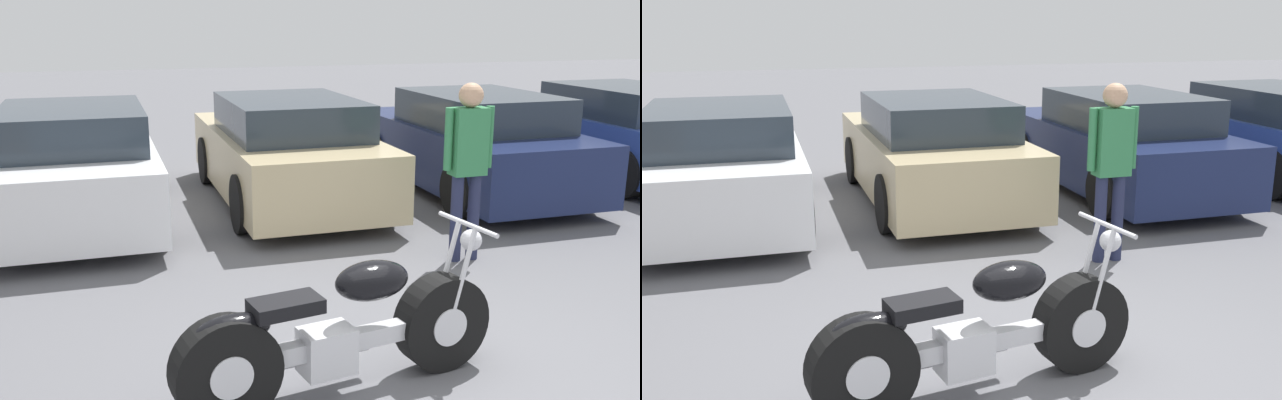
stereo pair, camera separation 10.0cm
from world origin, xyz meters
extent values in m
plane|color=slate|center=(0.00, 0.00, 0.00)|extent=(60.00, 60.00, 0.00)
cylinder|color=black|center=(0.22, 0.19, 0.34)|extent=(0.70, 0.31, 0.67)
cylinder|color=silver|center=(0.22, 0.19, 0.34)|extent=(0.30, 0.26, 0.27)
cylinder|color=black|center=(-1.33, -0.06, 0.34)|extent=(0.70, 0.31, 0.67)
cylinder|color=silver|center=(-1.33, -0.06, 0.34)|extent=(0.30, 0.26, 0.27)
cube|color=silver|center=(-0.55, 0.07, 0.35)|extent=(1.20, 0.30, 0.12)
cube|color=silver|center=(-0.66, 0.05, 0.32)|extent=(0.37, 0.29, 0.30)
ellipsoid|color=black|center=(-0.34, 0.10, 0.74)|extent=(0.56, 0.38, 0.26)
cube|color=black|center=(-0.94, 0.00, 0.68)|extent=(0.47, 0.31, 0.09)
ellipsoid|color=black|center=(-1.28, -0.05, 0.59)|extent=(0.51, 0.27, 0.20)
cylinder|color=silver|center=(0.33, 0.12, 0.68)|extent=(0.22, 0.07, 0.69)
cylinder|color=silver|center=(0.30, 0.30, 0.68)|extent=(0.22, 0.07, 0.69)
cylinder|color=silver|center=(0.40, 0.22, 1.02)|extent=(0.13, 0.62, 0.03)
sphere|color=silver|center=(0.44, 0.23, 0.90)|extent=(0.15, 0.15, 0.15)
cylinder|color=silver|center=(-0.90, 0.15, 0.22)|extent=(1.20, 0.27, 0.08)
cube|color=white|center=(-2.24, 4.93, 0.55)|extent=(1.79, 4.22, 0.77)
cube|color=#28333D|center=(-2.24, 4.68, 1.16)|extent=(1.58, 2.19, 0.45)
cylinder|color=black|center=(-3.08, 6.24, 0.34)|extent=(0.20, 0.68, 0.68)
cylinder|color=black|center=(-1.41, 6.24, 0.34)|extent=(0.20, 0.68, 0.68)
cylinder|color=black|center=(-1.41, 3.63, 0.34)|extent=(0.20, 0.68, 0.68)
cube|color=#C6B284|center=(0.38, 5.05, 0.55)|extent=(1.79, 4.22, 0.77)
cube|color=#28333D|center=(0.38, 4.80, 1.16)|extent=(1.58, 2.19, 0.45)
cylinder|color=black|center=(-0.46, 6.36, 0.34)|extent=(0.20, 0.68, 0.68)
cylinder|color=black|center=(1.21, 6.36, 0.34)|extent=(0.20, 0.68, 0.68)
cylinder|color=black|center=(-0.46, 3.74, 0.34)|extent=(0.20, 0.68, 0.68)
cylinder|color=black|center=(1.21, 3.74, 0.34)|extent=(0.20, 0.68, 0.68)
cube|color=#19234C|center=(3.00, 4.86, 0.55)|extent=(1.79, 4.22, 0.77)
cube|color=#28333D|center=(3.00, 4.61, 1.16)|extent=(1.58, 2.19, 0.45)
cylinder|color=black|center=(2.16, 6.17, 0.34)|extent=(0.20, 0.68, 0.68)
cylinder|color=black|center=(3.83, 6.17, 0.34)|extent=(0.20, 0.68, 0.68)
cylinder|color=black|center=(2.16, 3.56, 0.34)|extent=(0.20, 0.68, 0.68)
cylinder|color=black|center=(3.83, 3.56, 0.34)|extent=(0.20, 0.68, 0.68)
cube|color=#2D479E|center=(5.62, 5.10, 0.55)|extent=(1.79, 4.22, 0.77)
cube|color=#28333D|center=(5.62, 4.85, 1.16)|extent=(1.58, 2.19, 0.45)
cylinder|color=black|center=(4.78, 6.41, 0.34)|extent=(0.20, 0.68, 0.68)
cylinder|color=black|center=(6.45, 6.41, 0.34)|extent=(0.20, 0.68, 0.68)
cylinder|color=black|center=(4.78, 3.79, 0.34)|extent=(0.20, 0.68, 0.68)
cylinder|color=#232847|center=(1.38, 2.18, 0.44)|extent=(0.12, 0.12, 0.88)
cylinder|color=#232847|center=(1.57, 2.18, 0.44)|extent=(0.12, 0.12, 0.88)
cube|color=#337F4C|center=(1.48, 2.18, 1.21)|extent=(0.34, 0.20, 0.66)
cylinder|color=#337F4C|center=(1.26, 2.18, 1.24)|extent=(0.08, 0.08, 0.61)
cylinder|color=#337F4C|center=(1.70, 2.18, 1.24)|extent=(0.08, 0.08, 0.61)
sphere|color=tan|center=(1.48, 2.18, 1.66)|extent=(0.24, 0.24, 0.24)
camera|label=1|loc=(-1.94, -3.91, 2.39)|focal=40.00mm
camera|label=2|loc=(-1.85, -3.94, 2.39)|focal=40.00mm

